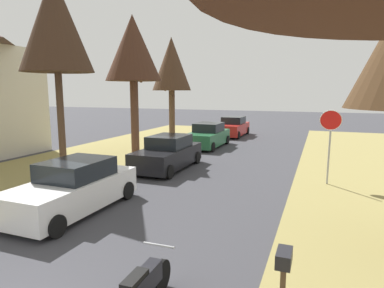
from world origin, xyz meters
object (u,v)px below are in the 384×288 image
(parked_sedan_white, at_px, (74,188))
(parked_sedan_black, at_px, (168,154))
(stop_sign_far, at_px, (330,131))
(parked_sedan_green, at_px, (208,136))
(street_tree_left_mid_a, at_px, (55,24))
(street_tree_left_mid_b, at_px, (133,50))
(curbside_mailbox, at_px, (284,267))
(street_tree_left_far, at_px, (171,65))
(parked_sedan_red, at_px, (233,127))

(parked_sedan_white, xyz_separation_m, parked_sedan_black, (0.26, 6.23, 0.00))
(stop_sign_far, relative_size, parked_sedan_green, 0.66)
(stop_sign_far, relative_size, street_tree_left_mid_a, 0.35)
(street_tree_left_mid_a, xyz_separation_m, parked_sedan_black, (3.36, 3.18, -5.56))
(street_tree_left_mid_a, height_order, street_tree_left_mid_b, street_tree_left_mid_a)
(street_tree_left_mid_b, relative_size, curbside_mailbox, 6.21)
(street_tree_left_mid_a, bearing_deg, street_tree_left_far, 93.11)
(street_tree_left_mid_b, height_order, parked_sedan_white, street_tree_left_mid_b)
(parked_sedan_red, bearing_deg, parked_sedan_black, -90.04)
(street_tree_left_mid_a, relative_size, parked_sedan_white, 1.86)
(parked_sedan_white, xyz_separation_m, parked_sedan_green, (0.06, 12.89, 0.00))
(parked_sedan_white, bearing_deg, street_tree_left_far, 103.57)
(stop_sign_far, xyz_separation_m, street_tree_left_far, (-11.09, 9.81, 3.44))
(parked_sedan_red, height_order, curbside_mailbox, parked_sedan_red)
(parked_sedan_black, bearing_deg, stop_sign_far, -2.94)
(street_tree_left_mid_b, xyz_separation_m, parked_sedan_green, (3.34, 3.62, -5.26))
(street_tree_left_mid_b, height_order, parked_sedan_green, street_tree_left_mid_b)
(street_tree_left_mid_b, distance_m, parked_sedan_green, 7.21)
(street_tree_left_mid_b, bearing_deg, stop_sign_far, -17.84)
(stop_sign_far, bearing_deg, parked_sedan_green, 135.90)
(parked_sedan_white, relative_size, parked_sedan_green, 1.00)
(street_tree_left_mid_b, relative_size, parked_sedan_black, 1.78)
(street_tree_left_far, distance_m, parked_sedan_red, 7.06)
(stop_sign_far, bearing_deg, curbside_mailbox, -94.90)
(street_tree_left_mid_b, height_order, parked_sedan_red, street_tree_left_mid_b)
(street_tree_left_mid_a, distance_m, curbside_mailbox, 12.57)
(street_tree_left_mid_b, xyz_separation_m, parked_sedan_black, (3.55, -3.05, -5.26))
(street_tree_left_mid_a, relative_size, parked_sedan_red, 1.86)
(parked_sedan_black, bearing_deg, street_tree_left_far, 113.18)
(stop_sign_far, height_order, parked_sedan_green, stop_sign_far)
(stop_sign_far, distance_m, street_tree_left_mid_a, 11.55)
(street_tree_left_far, distance_m, parked_sedan_white, 16.85)
(stop_sign_far, xyz_separation_m, street_tree_left_mid_a, (-10.40, -2.82, 4.14))
(street_tree_left_far, bearing_deg, parked_sedan_green, -35.96)
(parked_sedan_green, height_order, parked_sedan_red, same)
(street_tree_left_mid_a, bearing_deg, parked_sedan_red, 77.94)
(street_tree_left_mid_a, distance_m, street_tree_left_far, 12.67)
(stop_sign_far, height_order, parked_sedan_white, stop_sign_far)
(parked_sedan_black, height_order, parked_sedan_red, same)
(stop_sign_far, bearing_deg, street_tree_left_mid_b, 162.16)
(parked_sedan_black, xyz_separation_m, parked_sedan_red, (0.01, 12.58, 0.00))
(street_tree_left_far, bearing_deg, parked_sedan_red, 37.69)
(parked_sedan_green, bearing_deg, parked_sedan_red, 87.92)
(street_tree_left_far, xyz_separation_m, parked_sedan_green, (3.84, -2.79, -4.86))
(stop_sign_far, distance_m, street_tree_left_far, 15.20)
(parked_sedan_black, xyz_separation_m, curbside_mailbox, (6.27, -9.34, 0.33))
(street_tree_left_far, relative_size, curbside_mailbox, 5.98)
(street_tree_left_mid_b, relative_size, street_tree_left_far, 1.04)
(stop_sign_far, relative_size, parked_sedan_black, 0.66)
(parked_sedan_green, bearing_deg, street_tree_left_far, 144.04)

